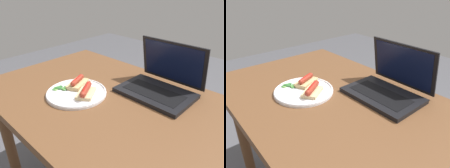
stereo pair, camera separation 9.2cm
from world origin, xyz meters
TOP-DOWN VIEW (x-y plane):
  - desk at (0.00, 0.00)m, footprint 1.29×0.74m
  - laptop at (0.06, 0.20)m, footprint 0.32×0.25m
  - plate at (-0.19, -0.07)m, footprint 0.26×0.26m
  - sausage_toast_left at (-0.23, -0.03)m, footprint 0.10×0.13m
  - sausage_toast_middle at (-0.14, -0.06)m, footprint 0.11×0.12m
  - salad_pile at (-0.26, -0.10)m, footprint 0.07×0.07m

SIDE VIEW (x-z plane):
  - desk at x=0.00m, z-range 0.27..1.00m
  - plate at x=-0.19m, z-range 0.73..0.75m
  - salad_pile at x=-0.26m, z-range 0.74..0.75m
  - sausage_toast_left at x=-0.23m, z-range 0.73..0.78m
  - sausage_toast_middle at x=-0.14m, z-range 0.74..0.78m
  - laptop at x=0.06m, z-range 0.66..0.88m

